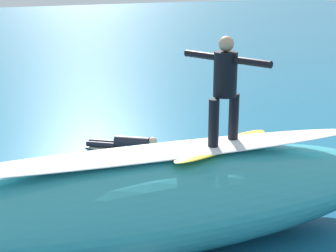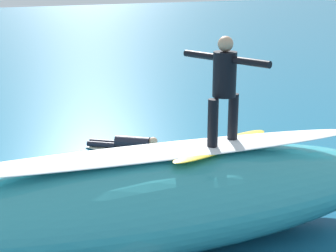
% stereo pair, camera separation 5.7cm
% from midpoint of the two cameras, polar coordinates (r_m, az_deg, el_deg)
% --- Properties ---
extents(ground_plane, '(120.00, 120.00, 0.00)m').
position_cam_midpoint_polar(ground_plane, '(10.26, -6.09, -8.10)').
color(ground_plane, '#196084').
extents(wave_crest, '(8.70, 3.75, 1.55)m').
position_cam_midpoint_polar(wave_crest, '(8.34, -1.47, -8.17)').
color(wave_crest, teal).
rests_on(wave_crest, ground_plane).
extents(wave_foam_lip, '(7.19, 2.03, 0.08)m').
position_cam_midpoint_polar(wave_foam_lip, '(8.03, -1.51, -2.89)').
color(wave_foam_lip, white).
rests_on(wave_foam_lip, wave_crest).
extents(surfboard_riding, '(2.32, 1.13, 0.06)m').
position_cam_midpoint_polar(surfboard_riding, '(8.43, 5.86, -2.09)').
color(surfboard_riding, yellow).
rests_on(surfboard_riding, wave_crest).
extents(surfer_riding, '(0.66, 1.58, 1.72)m').
position_cam_midpoint_polar(surfer_riding, '(8.16, 6.07, 4.78)').
color(surfer_riding, black).
rests_on(surfer_riding, surfboard_riding).
extents(surfboard_paddling, '(2.23, 2.05, 0.07)m').
position_cam_midpoint_polar(surfboard_paddling, '(12.92, -4.08, -2.59)').
color(surfboard_paddling, '#EAE5C6').
rests_on(surfboard_paddling, ground_plane).
extents(surfer_paddling, '(1.47, 1.32, 0.32)m').
position_cam_midpoint_polar(surfer_paddling, '(12.90, -4.67, -1.81)').
color(surfer_paddling, black).
rests_on(surfer_paddling, surfboard_paddling).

